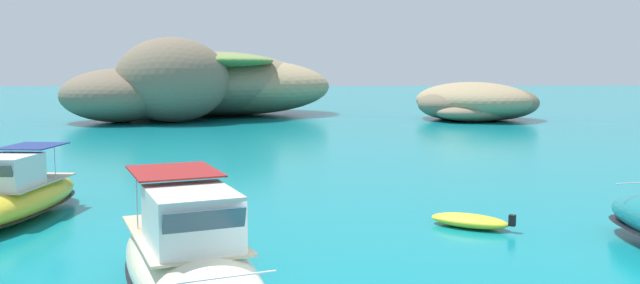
# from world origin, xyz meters

# --- Properties ---
(islet_large) EXTENTS (30.76, 32.40, 8.45)m
(islet_large) POSITION_xyz_m (-9.96, 61.23, 3.50)
(islet_large) COLOR #756651
(islet_large) RESTS_ON ground
(islet_small) EXTENTS (16.60, 16.85, 3.96)m
(islet_small) POSITION_xyz_m (18.58, 54.24, 1.79)
(islet_small) COLOR #756651
(islet_small) RESTS_ON ground
(motorboat_cream) EXTENTS (5.61, 9.13, 2.75)m
(motorboat_cream) POSITION_xyz_m (-2.57, 2.16, 0.87)
(motorboat_cream) COLOR beige
(motorboat_cream) RESTS_ON ground
(motorboat_yellow) EXTENTS (3.05, 8.00, 2.45)m
(motorboat_yellow) POSITION_xyz_m (-9.86, 10.24, 0.78)
(motorboat_yellow) COLOR yellow
(motorboat_yellow) RESTS_ON ground
(dinghy_tender) EXTENTS (2.78, 2.32, 0.58)m
(dinghy_tender) POSITION_xyz_m (5.62, 8.53, 0.22)
(dinghy_tender) COLOR yellow
(dinghy_tender) RESTS_ON ground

